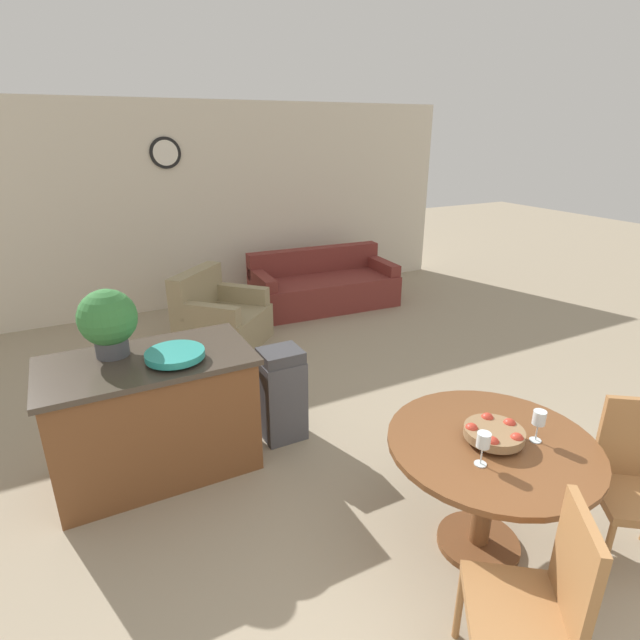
% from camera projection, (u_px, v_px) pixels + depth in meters
% --- Properties ---
extents(wall_back, '(8.00, 0.09, 2.70)m').
position_uv_depth(wall_back, '(189.00, 208.00, 6.68)').
color(wall_back, beige).
rests_on(wall_back, ground_plane).
extents(dining_table, '(1.15, 1.15, 0.74)m').
position_uv_depth(dining_table, '(489.00, 467.00, 2.81)').
color(dining_table, brown).
rests_on(dining_table, ground_plane).
extents(dining_chair_near_left, '(0.59, 0.59, 0.97)m').
position_uv_depth(dining_chair_near_left, '(539.00, 598.00, 2.06)').
color(dining_chair_near_left, '#9E6B3D').
rests_on(dining_chair_near_left, ground_plane).
extents(dining_chair_near_right, '(0.59, 0.59, 0.97)m').
position_uv_depth(dining_chair_near_right, '(636.00, 477.00, 2.78)').
color(dining_chair_near_right, '#9E6B3D').
rests_on(dining_chair_near_right, ground_plane).
extents(fruit_bowl, '(0.32, 0.32, 0.10)m').
position_uv_depth(fruit_bowl, '(494.00, 433.00, 2.73)').
color(fruit_bowl, olive).
rests_on(fruit_bowl, dining_table).
extents(wine_glass_left, '(0.07, 0.07, 0.19)m').
position_uv_depth(wine_glass_left, '(483.00, 442.00, 2.51)').
color(wine_glass_left, silver).
rests_on(wine_glass_left, dining_table).
extents(wine_glass_right, '(0.07, 0.07, 0.19)m').
position_uv_depth(wine_glass_right, '(539.00, 419.00, 2.70)').
color(wine_glass_right, silver).
rests_on(wine_glass_right, dining_table).
extents(kitchen_island, '(1.40, 0.77, 0.90)m').
position_uv_depth(kitchen_island, '(154.00, 415.00, 3.53)').
color(kitchen_island, brown).
rests_on(kitchen_island, ground_plane).
extents(teal_bowl, '(0.39, 0.39, 0.07)m').
position_uv_depth(teal_bowl, '(175.00, 355.00, 3.32)').
color(teal_bowl, teal).
rests_on(teal_bowl, kitchen_island).
extents(potted_plant, '(0.39, 0.39, 0.47)m').
position_uv_depth(potted_plant, '(108.00, 320.00, 3.33)').
color(potted_plant, '#4C4C51').
rests_on(potted_plant, kitchen_island).
extents(trash_bin, '(0.33, 0.29, 0.77)m').
position_uv_depth(trash_bin, '(282.00, 394.00, 3.95)').
color(trash_bin, '#47474C').
rests_on(trash_bin, ground_plane).
extents(couch, '(2.02, 1.01, 0.76)m').
position_uv_depth(couch, '(323.00, 287.00, 6.99)').
color(couch, maroon).
rests_on(couch, ground_plane).
extents(armchair, '(1.21, 1.21, 0.85)m').
position_uv_depth(armchair, '(220.00, 320.00, 5.74)').
color(armchair, '#998966').
rests_on(armchair, ground_plane).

